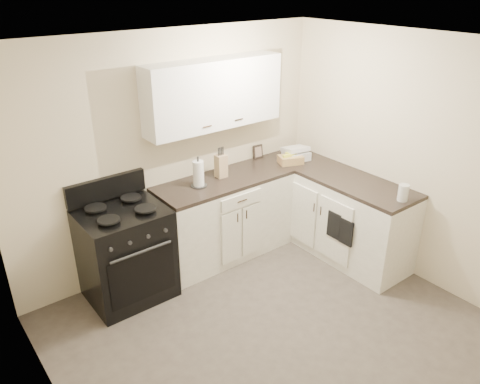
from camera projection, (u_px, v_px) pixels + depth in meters
floor at (286, 341)px, 4.15m from camera, size 3.60×3.60×0.00m
ceiling at (302, 50)px, 3.09m from camera, size 3.60×3.60×0.00m
wall_back at (174, 153)px, 4.91m from camera, size 3.60×0.00×3.60m
wall_right at (425, 164)px, 4.62m from camera, size 0.00×3.60×3.60m
wall_left at (60, 310)px, 2.62m from camera, size 0.00×3.60×3.60m
base_cabinets_back at (225, 219)px, 5.27m from camera, size 1.55×0.60×0.90m
base_cabinets_right at (333, 213)px, 5.40m from camera, size 0.60×1.90×0.90m
countertop_back at (224, 181)px, 5.07m from camera, size 1.55×0.60×0.04m
countertop_right at (336, 175)px, 5.20m from camera, size 0.60×1.90×0.04m
upper_cabinets at (214, 94)px, 4.79m from camera, size 1.55×0.30×0.70m
stove at (126, 255)px, 4.58m from camera, size 0.80×0.68×0.96m
knife_block at (221, 166)px, 5.06m from camera, size 0.12×0.11×0.25m
paper_towel at (198, 174)px, 4.84m from camera, size 0.13×0.13×0.28m
picture_frame at (258, 152)px, 5.60m from camera, size 0.13×0.05×0.16m
wicker_basket at (291, 160)px, 5.46m from camera, size 0.32×0.27×0.09m
countertop_grill at (296, 155)px, 5.58m from camera, size 0.31×0.30×0.10m
glass_jar at (403, 193)px, 4.55m from camera, size 0.12×0.12×0.17m
oven_mitt_near at (346, 232)px, 4.86m from camera, size 0.02×0.16×0.29m
oven_mitt_far at (334, 225)px, 4.98m from camera, size 0.02×0.17×0.30m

